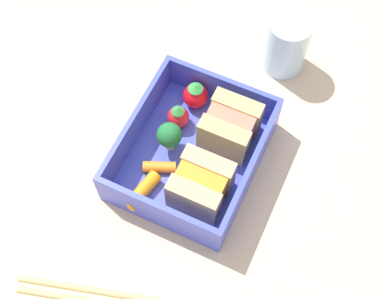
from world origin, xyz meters
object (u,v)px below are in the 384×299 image
(sandwich_left, at_px, (230,127))
(carrot_stick_left, at_px, (143,191))
(strawberry_far_left, at_px, (178,117))
(strawberry_left, at_px, (195,95))
(sandwich_center_left, at_px, (201,185))
(broccoli_floret, at_px, (169,137))
(chopstick_pair, at_px, (115,299))
(carrot_stick_far_left, at_px, (159,167))
(drinking_glass, at_px, (286,44))

(sandwich_left, distance_m, carrot_stick_left, 0.12)
(sandwich_left, relative_size, strawberry_far_left, 1.80)
(strawberry_left, bearing_deg, sandwich_center_left, 27.54)
(strawberry_left, relative_size, broccoli_floret, 0.86)
(carrot_stick_left, distance_m, chopstick_pair, 0.12)
(strawberry_far_left, xyz_separation_m, carrot_stick_left, (0.10, 0.00, -0.01))
(carrot_stick_far_left, height_order, chopstick_pair, carrot_stick_far_left)
(broccoli_floret, relative_size, carrot_stick_far_left, 1.14)
(broccoli_floret, height_order, carrot_stick_left, broccoli_floret)
(sandwich_center_left, bearing_deg, carrot_stick_far_left, -98.51)
(drinking_glass, bearing_deg, sandwich_left, -7.17)
(broccoli_floret, xyz_separation_m, carrot_stick_left, (0.06, -0.00, -0.02))
(sandwich_center_left, xyz_separation_m, carrot_stick_left, (0.03, -0.06, -0.02))
(broccoli_floret, xyz_separation_m, carrot_stick_far_left, (0.03, 0.00, -0.02))
(chopstick_pair, bearing_deg, sandwich_left, 171.44)
(strawberry_left, bearing_deg, strawberry_far_left, -10.77)
(carrot_stick_far_left, bearing_deg, strawberry_far_left, -173.51)
(carrot_stick_left, xyz_separation_m, chopstick_pair, (0.11, 0.03, -0.02))
(broccoli_floret, bearing_deg, sandwich_left, 126.26)
(sandwich_center_left, xyz_separation_m, drinking_glass, (-0.21, 0.02, 0.00))
(strawberry_left, bearing_deg, sandwich_left, 63.85)
(carrot_stick_far_left, relative_size, carrot_stick_left, 0.78)
(sandwich_center_left, height_order, carrot_stick_far_left, sandwich_center_left)
(carrot_stick_far_left, bearing_deg, sandwich_center_left, 81.49)
(strawberry_left, distance_m, carrot_stick_left, 0.13)
(broccoli_floret, relative_size, chopstick_pair, 0.20)
(carrot_stick_far_left, bearing_deg, sandwich_left, 142.40)
(broccoli_floret, distance_m, chopstick_pair, 0.18)
(sandwich_left, height_order, chopstick_pair, sandwich_left)
(strawberry_left, height_order, chopstick_pair, strawberry_left)
(strawberry_left, distance_m, broccoli_floret, 0.07)
(strawberry_left, bearing_deg, chopstick_pair, 5.25)
(strawberry_far_left, bearing_deg, carrot_stick_left, 2.17)
(carrot_stick_far_left, bearing_deg, broccoli_floret, -175.88)
(strawberry_far_left, relative_size, carrot_stick_far_left, 0.86)
(strawberry_far_left, xyz_separation_m, chopstick_pair, (0.21, 0.03, -0.02))
(broccoli_floret, bearing_deg, drinking_glass, 157.38)
(chopstick_pair, bearing_deg, sandwich_center_left, 166.71)
(sandwich_left, xyz_separation_m, strawberry_far_left, (0.01, -0.06, -0.01))
(sandwich_left, distance_m, sandwich_center_left, 0.08)
(strawberry_far_left, distance_m, chopstick_pair, 0.21)
(carrot_stick_far_left, relative_size, chopstick_pair, 0.18)
(broccoli_floret, bearing_deg, carrot_stick_far_left, 4.12)
(broccoli_floret, bearing_deg, carrot_stick_left, -1.34)
(carrot_stick_far_left, xyz_separation_m, carrot_stick_left, (0.03, -0.00, 0.00))
(sandwich_left, bearing_deg, carrot_stick_left, -29.04)
(carrot_stick_far_left, height_order, carrot_stick_left, carrot_stick_left)
(strawberry_far_left, distance_m, broccoli_floret, 0.04)
(strawberry_left, xyz_separation_m, carrot_stick_far_left, (0.10, 0.00, -0.01))
(strawberry_left, relative_size, strawberry_far_left, 1.13)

